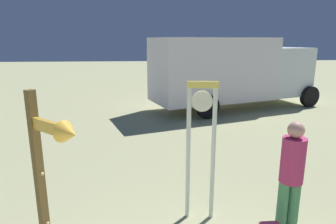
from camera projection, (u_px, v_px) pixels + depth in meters
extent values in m
cylinder|color=white|center=(188.00, 155.00, 4.70)|extent=(0.07, 0.07, 2.18)
cylinder|color=white|center=(213.00, 156.00, 4.68)|extent=(0.07, 0.07, 2.18)
cube|color=#FFDF5C|center=(203.00, 85.00, 4.42)|extent=(0.48, 0.15, 0.10)
cylinder|color=white|center=(202.00, 101.00, 4.51)|extent=(0.33, 0.08, 0.32)
cube|color=black|center=(202.00, 101.00, 4.53)|extent=(0.06, 0.02, 0.07)
cube|color=black|center=(202.00, 101.00, 4.53)|extent=(0.12, 0.03, 0.04)
cube|color=brown|center=(40.00, 181.00, 3.71)|extent=(0.14, 0.14, 2.32)
cube|color=#F2B33B|center=(49.00, 127.00, 3.34)|extent=(0.47, 0.42, 0.14)
cone|color=#F2B33B|center=(69.00, 133.00, 3.11)|extent=(0.33, 0.33, 0.25)
sphere|color=#FFDD8C|center=(48.00, 223.00, 3.81)|extent=(0.04, 0.04, 0.04)
sphere|color=#FFE288|center=(42.00, 174.00, 3.64)|extent=(0.04, 0.04, 0.04)
sphere|color=#FAE087|center=(36.00, 120.00, 3.47)|extent=(0.04, 0.04, 0.04)
cylinder|color=#468C58|center=(282.00, 207.00, 4.44)|extent=(0.16, 0.16, 0.85)
cylinder|color=#468C58|center=(293.00, 207.00, 4.44)|extent=(0.16, 0.16, 0.85)
cylinder|color=#B52E5D|center=(293.00, 160.00, 4.26)|extent=(0.34, 0.34, 0.68)
sphere|color=tan|center=(296.00, 130.00, 4.15)|extent=(0.24, 0.24, 0.24)
cube|color=white|center=(213.00, 69.00, 12.08)|extent=(5.43, 3.70, 2.52)
cube|color=white|center=(280.00, 71.00, 13.47)|extent=(2.56, 2.65, 2.09)
cube|color=black|center=(297.00, 61.00, 13.75)|extent=(0.60, 1.71, 0.92)
cylinder|color=black|center=(310.00, 97.00, 12.98)|extent=(0.93, 0.52, 0.90)
cylinder|color=black|center=(273.00, 89.00, 15.02)|extent=(0.93, 0.52, 0.90)
cylinder|color=black|center=(208.00, 107.00, 11.03)|extent=(0.93, 0.52, 0.90)
cylinder|color=black|center=(181.00, 96.00, 13.06)|extent=(0.93, 0.52, 0.90)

